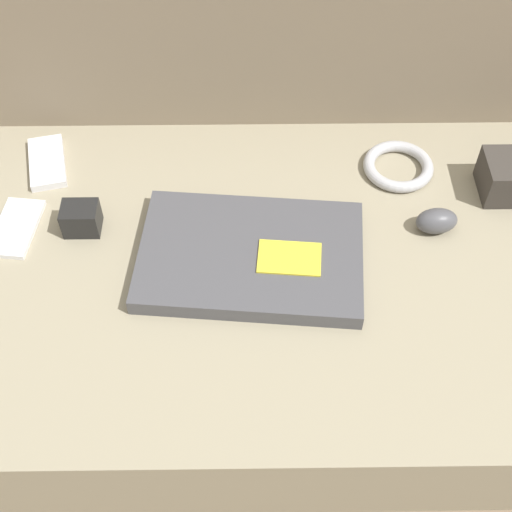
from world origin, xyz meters
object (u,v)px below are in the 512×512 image
(computer_mouse, at_px, (437,221))
(charger_brick, at_px, (81,218))
(laptop, at_px, (251,256))
(phone_black, at_px, (47,162))
(phone_silver, at_px, (16,228))

(computer_mouse, height_order, charger_brick, charger_brick)
(laptop, xyz_separation_m, charger_brick, (-0.25, 0.07, 0.01))
(phone_black, xyz_separation_m, charger_brick, (0.08, -0.14, 0.02))
(charger_brick, bearing_deg, phone_black, 119.47)
(laptop, height_order, charger_brick, charger_brick)
(phone_silver, xyz_separation_m, charger_brick, (0.10, 0.00, 0.02))
(computer_mouse, bearing_deg, charger_brick, 173.97)
(computer_mouse, bearing_deg, phone_black, 161.39)
(laptop, relative_size, charger_brick, 6.22)
(computer_mouse, height_order, phone_black, computer_mouse)
(computer_mouse, distance_m, phone_silver, 0.64)
(laptop, xyz_separation_m, phone_black, (-0.33, 0.21, -0.01))
(phone_black, distance_m, charger_brick, 0.16)
(computer_mouse, bearing_deg, phone_silver, 174.22)
(phone_silver, bearing_deg, phone_black, 87.13)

